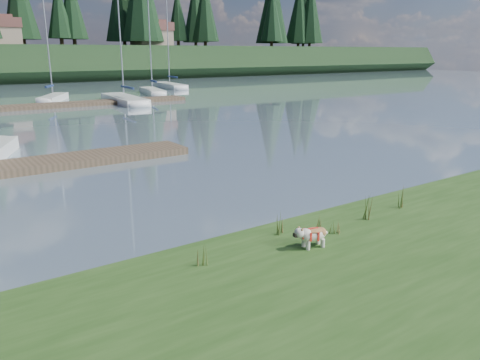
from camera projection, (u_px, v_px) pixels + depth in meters
ground at (5, 110)px, 35.79m from camera, size 200.00×200.00×0.00m
bank at (395, 334)px, 7.15m from camera, size 60.00×9.00×0.35m
bulldog at (313, 234)px, 9.83m from camera, size 0.80×0.42×0.47m
dock_far at (32, 107)px, 36.84m from camera, size 26.00×2.20×0.30m
sailboat_bg_2 at (55, 97)px, 42.67m from camera, size 4.29×6.56×10.23m
sailboat_bg_3 at (121, 98)px, 41.75m from camera, size 2.69×9.82×14.05m
sailboat_bg_4 at (151, 91)px, 49.75m from camera, size 3.15×7.77×11.29m
sailboat_bg_5 at (167, 85)px, 58.31m from camera, size 2.73×9.10×12.69m
weed_0 at (281, 224)px, 10.52m from camera, size 0.17×0.14×0.58m
weed_1 at (319, 221)px, 10.89m from camera, size 0.17×0.14×0.42m
weed_2 at (367, 209)px, 11.41m from camera, size 0.17×0.14×0.65m
weed_3 at (201, 256)px, 9.00m from camera, size 0.17×0.14×0.48m
weed_4 at (336, 227)px, 10.57m from camera, size 0.17×0.14×0.37m
weed_5 at (401, 198)px, 12.37m from camera, size 0.17×0.14×0.62m
mud_lip at (235, 246)px, 10.67m from camera, size 60.00×0.50×0.14m
conifer_5 at (59, 8)px, 72.89m from camera, size 3.96×3.96×10.35m
conifer_7 at (205, 8)px, 88.07m from camera, size 5.28×5.28×13.20m
conifer_8 at (272, 14)px, 92.17m from camera, size 4.62×4.62×11.77m
conifer_9 at (311, 11)px, 101.30m from camera, size 5.94×5.94×14.62m
house_2 at (151, 34)px, 81.22m from camera, size 6.30×5.30×4.65m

